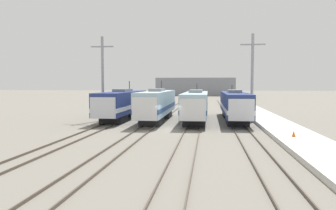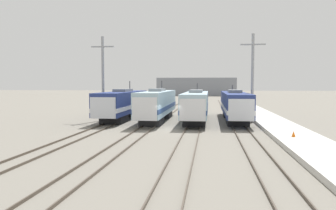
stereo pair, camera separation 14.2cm
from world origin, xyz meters
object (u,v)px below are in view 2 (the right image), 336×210
locomotive_center_left (157,104)px  traffic_cone (294,134)px  catenary_tower_left (103,77)px  locomotive_center_right (196,105)px  locomotive_far_right (235,105)px  catenary_tower_right (252,77)px  locomotive_far_left (122,104)px

locomotive_center_left → traffic_cone: size_ratio=34.19×
catenary_tower_left → traffic_cone: bearing=-32.6°
locomotive_center_right → locomotive_far_right: size_ratio=0.90×
catenary_tower_left → traffic_cone: size_ratio=21.71×
locomotive_far_right → catenary_tower_right: 4.39m
catenary_tower_right → locomotive_center_right: bearing=178.3°
catenary_tower_left → locomotive_center_left: bearing=-0.7°
locomotive_far_right → catenary_tower_right: catenary_tower_right is taller
locomotive_center_left → locomotive_far_right: size_ratio=0.89×
locomotive_far_right → traffic_cone: 15.23m
locomotive_far_left → catenary_tower_right: (16.41, -1.45, 3.47)m
catenary_tower_left → catenary_tower_right: same height
locomotive_center_left → catenary_tower_left: catenary_tower_left is taller
locomotive_center_left → locomotive_center_right: 4.84m
catenary_tower_right → traffic_cone: catenary_tower_right is taller
locomotive_center_left → catenary_tower_left: 7.73m
traffic_cone → catenary_tower_right: bearing=97.5°
locomotive_far_left → locomotive_center_left: locomotive_center_left is taller
locomotive_center_left → locomotive_far_right: locomotive_center_left is taller
locomotive_far_right → catenary_tower_left: 17.06m
locomotive_far_left → traffic_cone: 23.15m
locomotive_far_left → catenary_tower_right: bearing=-5.0°
locomotive_center_left → locomotive_far_right: 9.86m
locomotive_center_left → catenary_tower_right: catenary_tower_right is taller
catenary_tower_right → locomotive_far_left: bearing=175.0°
catenary_tower_left → traffic_cone: catenary_tower_left is taller
locomotive_center_right → catenary_tower_left: bearing=-179.0°
catenary_tower_left → catenary_tower_right: bearing=0.0°
locomotive_center_right → catenary_tower_right: (6.74, -0.20, 3.50)m
locomotive_center_right → catenary_tower_right: 7.60m
catenary_tower_right → catenary_tower_left: bearing=180.0°
catenary_tower_right → traffic_cone: 13.91m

